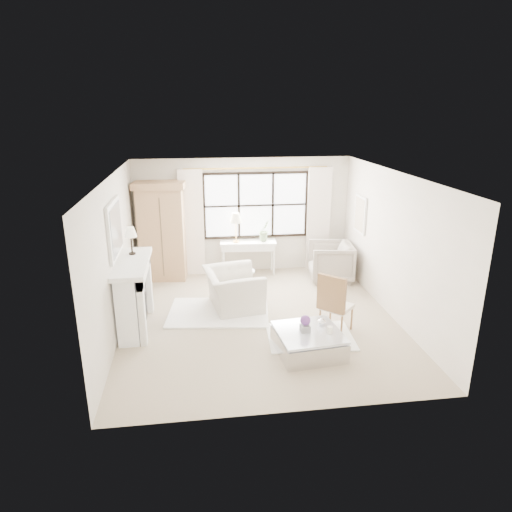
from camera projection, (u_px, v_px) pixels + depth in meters
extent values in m
plane|color=tan|center=(260.00, 319.00, 8.54)|extent=(5.50, 5.50, 0.00)
plane|color=white|center=(260.00, 175.00, 7.70)|extent=(5.50, 5.50, 0.00)
plane|color=beige|center=(243.00, 216.00, 10.71)|extent=(5.00, 0.00, 5.00)
plane|color=beige|center=(292.00, 318.00, 5.53)|extent=(5.00, 0.00, 5.00)
plane|color=beige|center=(115.00, 257.00, 7.80)|extent=(0.00, 5.50, 5.50)
plane|color=white|center=(393.00, 245.00, 8.44)|extent=(0.00, 5.50, 5.50)
cube|color=white|center=(256.00, 205.00, 10.65)|extent=(2.40, 0.02, 1.50)
cylinder|color=#B38B3E|center=(256.00, 168.00, 10.32)|extent=(3.30, 0.04, 0.04)
cube|color=white|center=(192.00, 223.00, 10.50)|extent=(0.55, 0.10, 2.47)
cube|color=white|center=(318.00, 219.00, 10.88)|extent=(0.55, 0.10, 2.47)
cube|color=white|center=(132.00, 297.00, 8.06)|extent=(0.34, 1.50, 1.18)
cube|color=silver|center=(142.00, 300.00, 8.10)|extent=(0.03, 1.22, 0.97)
cube|color=black|center=(143.00, 310.00, 8.17)|extent=(0.06, 0.52, 0.50)
cube|color=white|center=(131.00, 263.00, 7.87)|extent=(0.58, 1.66, 0.08)
cube|color=silver|center=(114.00, 229.00, 7.65)|extent=(0.05, 1.15, 0.95)
cube|color=silver|center=(116.00, 229.00, 7.65)|extent=(0.02, 1.00, 0.80)
cube|color=white|center=(360.00, 214.00, 9.98)|extent=(0.04, 0.62, 0.82)
cube|color=beige|center=(359.00, 214.00, 9.97)|extent=(0.01, 0.52, 0.72)
cylinder|color=black|center=(132.00, 253.00, 8.22)|extent=(0.12, 0.12, 0.03)
cylinder|color=black|center=(132.00, 245.00, 8.17)|extent=(0.03, 0.03, 0.30)
cone|color=beige|center=(130.00, 232.00, 8.09)|extent=(0.22, 0.22, 0.18)
cube|color=tan|center=(162.00, 234.00, 10.30)|extent=(1.05, 0.69, 2.10)
cube|color=tan|center=(159.00, 185.00, 9.95)|extent=(1.18, 0.80, 0.14)
cube|color=white|center=(248.00, 246.00, 10.68)|extent=(1.27, 0.51, 0.14)
cube|color=white|center=(248.00, 243.00, 10.65)|extent=(1.33, 0.55, 0.06)
cylinder|color=#C99346|center=(236.00, 241.00, 10.59)|extent=(0.14, 0.14, 0.03)
cylinder|color=#C99346|center=(236.00, 231.00, 10.51)|extent=(0.02, 0.02, 0.46)
cone|color=#F6ECC9|center=(236.00, 218.00, 10.41)|extent=(0.28, 0.28, 0.22)
imported|color=#627A51|center=(264.00, 230.00, 10.61)|extent=(0.35, 0.33, 0.50)
cylinder|color=white|center=(246.00, 292.00, 9.76)|extent=(0.26, 0.26, 0.03)
cylinder|color=white|center=(246.00, 282.00, 9.69)|extent=(0.06, 0.06, 0.44)
cylinder|color=white|center=(245.00, 271.00, 9.61)|extent=(0.40, 0.40, 0.03)
cube|color=white|center=(219.00, 312.00, 8.80)|extent=(2.06, 1.57, 0.03)
cube|color=white|center=(310.00, 336.00, 7.88)|extent=(1.52, 1.18, 0.03)
imported|color=beige|center=(233.00, 289.00, 8.95)|extent=(1.20, 1.32, 0.76)
imported|color=#9E9285|center=(331.00, 262.00, 10.39)|extent=(1.08, 1.05, 0.87)
cube|color=white|center=(337.00, 307.00, 7.99)|extent=(0.66, 0.66, 0.07)
cube|color=olive|center=(331.00, 294.00, 7.71)|extent=(0.38, 0.37, 0.60)
cube|color=silver|center=(308.00, 343.00, 7.35)|extent=(1.10, 1.10, 0.32)
cube|color=silver|center=(309.00, 332.00, 7.29)|extent=(1.10, 1.10, 0.04)
cube|color=gray|center=(305.00, 328.00, 7.26)|extent=(0.15, 0.15, 0.11)
sphere|color=#60317B|center=(305.00, 320.00, 7.22)|extent=(0.17, 0.17, 0.17)
cylinder|color=white|center=(330.00, 330.00, 7.19)|extent=(0.09, 0.09, 0.12)
imported|color=white|center=(322.00, 321.00, 7.46)|extent=(0.18, 0.18, 0.15)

